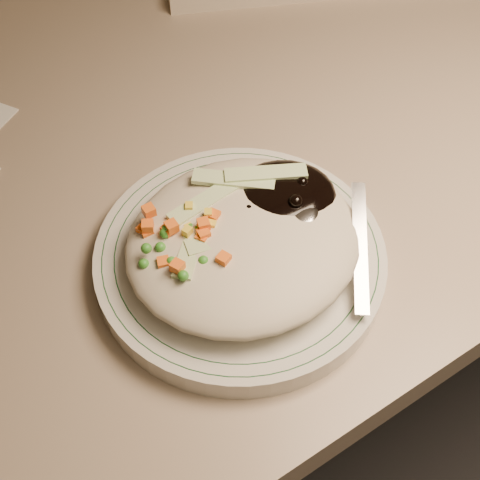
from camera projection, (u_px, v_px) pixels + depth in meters
desk at (231, 220)px, 0.86m from camera, size 1.40×0.70×0.74m
plate at (240, 259)px, 0.56m from camera, size 0.24×0.24×0.02m
plate_rim at (240, 252)px, 0.55m from camera, size 0.23×0.23×0.00m
meal at (245, 234)px, 0.53m from camera, size 0.21×0.19×0.05m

